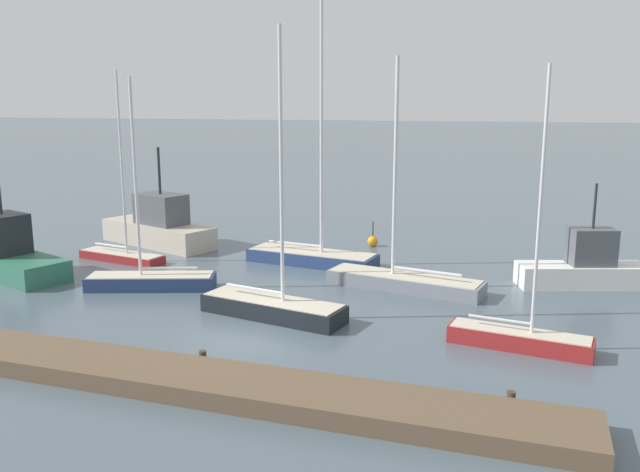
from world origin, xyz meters
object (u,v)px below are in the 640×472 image
Objects in this scene: sailboat_2 at (122,252)px; fishing_boat_1 at (159,227)px; sailboat_0 at (151,279)px; sailboat_5 at (312,253)px; channel_buoy_0 at (373,241)px; sailboat_1 at (404,278)px; sailboat_3 at (520,335)px; fishing_boat_0 at (585,267)px; fishing_boat_2 at (8,255)px; sailboat_4 at (273,304)px.

fishing_boat_1 is at bearing 103.37° from sailboat_2.
sailboat_5 is (5.58, 6.85, 0.12)m from sailboat_0.
fishing_boat_1 is 5.48× the size of channel_buoy_0.
sailboat_5 reaches higher than channel_buoy_0.
sailboat_3 is (5.31, -6.07, -0.03)m from sailboat_1.
sailboat_0 is 20.37m from fishing_boat_0.
sailboat_2 reaches higher than sailboat_3.
fishing_boat_0 is 0.75× the size of fishing_boat_1.
sailboat_3 is at bearing -7.83° from sailboat_2.
sailboat_0 is at bearing -160.40° from fishing_boat_2.
sailboat_4 reaches higher than sailboat_3.
sailboat_4 is at bearing -21.90° from fishing_boat_1.
sailboat_3 is 14.38m from sailboat_5.
sailboat_5 is 1.74× the size of fishing_boat_2.
sailboat_0 is 9.75m from fishing_boat_1.
sailboat_1 reaches higher than channel_buoy_0.
sailboat_4 is at bearing -174.87° from sailboat_3.
sailboat_4 is at bearing -92.64° from channel_buoy_0.
sailboat_5 is (-10.96, 9.32, 0.10)m from sailboat_3.
fishing_boat_0 is (12.22, 8.81, 0.40)m from sailboat_4.
fishing_boat_1 is 13.02m from channel_buoy_0.
sailboat_0 is 1.54× the size of fishing_boat_0.
sailboat_3 is 0.72× the size of sailboat_5.
sailboat_4 reaches higher than sailboat_0.
sailboat_5 is 1.63× the size of fishing_boat_1.
sailboat_2 is 1.23× the size of fishing_boat_1.
sailboat_0 reaches higher than fishing_boat_1.
sailboat_5 is 5.69m from channel_buoy_0.
fishing_boat_2 is (-3.66, -4.26, 0.53)m from sailboat_2.
sailboat_5 is at bearing 24.32° from sailboat_2.
sailboat_1 is 16.78m from fishing_boat_1.
sailboat_4 reaches higher than fishing_boat_1.
sailboat_1 reaches higher than fishing_boat_1.
fishing_boat_1 is (-24.03, 1.67, 0.19)m from fishing_boat_0.
sailboat_5 reaches higher than sailboat_0.
sailboat_5 is at bearing -134.20° from fishing_boat_2.
fishing_boat_2 is at bearing -92.07° from fishing_boat_1.
sailboat_2 is at bearing -111.45° from fishing_boat_2.
sailboat_4 reaches higher than fishing_boat_0.
fishing_boat_0 is (23.76, 2.57, 0.47)m from sailboat_2.
sailboat_2 is 5.64m from fishing_boat_2.
sailboat_2 is (-4.56, 4.21, -0.00)m from sailboat_0.
sailboat_5 is at bearing 147.36° from sailboat_3.
sailboat_1 reaches higher than sailboat_0.
sailboat_1 is 8.59m from fishing_boat_0.
sailboat_5 is 15.44m from fishing_boat_2.
sailboat_1 is at bearing -176.49° from fishing_boat_0.
sailboat_2 is 13.12m from sailboat_4.
sailboat_4 reaches higher than channel_buoy_0.
fishing_boat_0 is at bearing -146.77° from fishing_boat_2.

